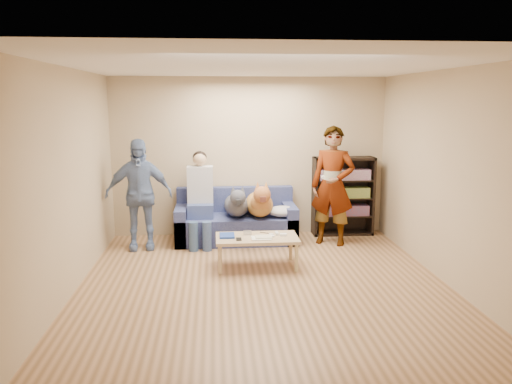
{
  "coord_description": "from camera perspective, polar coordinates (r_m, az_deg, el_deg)",
  "views": [
    {
      "loc": [
        -0.58,
        -5.69,
        2.23
      ],
      "look_at": [
        0.0,
        1.2,
        0.95
      ],
      "focal_mm": 35.0,
      "sensor_mm": 36.0,
      "label": 1
    }
  ],
  "objects": [
    {
      "name": "camera_silver",
      "position": [
        6.82,
        -0.99,
        -4.68
      ],
      "size": [
        0.11,
        0.06,
        0.05
      ],
      "primitive_type": "cube",
      "color": "#ADACB1",
      "rests_on": "coffee_table"
    },
    {
      "name": "magazine",
      "position": [
        6.64,
        0.86,
        -5.13
      ],
      "size": [
        0.22,
        0.17,
        0.01
      ],
      "primitive_type": "cube",
      "color": "beige",
      "rests_on": "coffee_table"
    },
    {
      "name": "blanket",
      "position": [
        7.83,
        3.05,
        -2.21
      ],
      "size": [
        0.47,
        0.4,
        0.16
      ],
      "primitive_type": "ellipsoid",
      "color": "#ABACB0",
      "rests_on": "sofa"
    },
    {
      "name": "wall_back",
      "position": [
        8.26,
        -0.75,
        4.03
      ],
      "size": [
        4.5,
        0.0,
        4.5
      ],
      "primitive_type": "plane",
      "rotation": [
        1.57,
        0.0,
        0.0
      ],
      "color": "tan",
      "rests_on": "ground"
    },
    {
      "name": "notebook_blue",
      "position": [
        6.74,
        -3.33,
        -4.99
      ],
      "size": [
        0.2,
        0.26,
        0.03
      ],
      "primitive_type": "cube",
      "color": "navy",
      "rests_on": "coffee_table"
    },
    {
      "name": "headphone_cup_b",
      "position": [
        6.79,
        1.75,
        -4.88
      ],
      "size": [
        0.07,
        0.07,
        0.02
      ],
      "primitive_type": "cylinder",
      "color": "silver",
      "rests_on": "coffee_table"
    },
    {
      "name": "coffee_table",
      "position": [
        6.73,
        0.11,
        -5.51
      ],
      "size": [
        1.1,
        0.6,
        0.42
      ],
      "color": "tan",
      "rests_on": "ground"
    },
    {
      "name": "dog_gray",
      "position": [
        7.79,
        -2.21,
        -1.39
      ],
      "size": [
        0.39,
        1.24,
        0.56
      ],
      "color": "#45464F",
      "rests_on": "sofa"
    },
    {
      "name": "person_standing_left",
      "position": [
        7.66,
        -13.24,
        -0.27
      ],
      "size": [
        1.01,
        0.5,
        1.67
      ],
      "primitive_type": "imported",
      "rotation": [
        0.0,
        0.0,
        0.09
      ],
      "color": "#7C8FC6",
      "rests_on": "ground"
    },
    {
      "name": "ceiling",
      "position": [
        5.73,
        1.03,
        14.19
      ],
      "size": [
        5.0,
        5.0,
        0.0
      ],
      "primitive_type": "plane",
      "rotation": [
        3.14,
        0.0,
        0.0
      ],
      "color": "white",
      "rests_on": "ground"
    },
    {
      "name": "wall_right",
      "position": [
        6.42,
        21.41,
        1.43
      ],
      "size": [
        0.0,
        5.0,
        5.0
      ],
      "primitive_type": "plane",
      "rotation": [
        1.57,
        0.0,
        -1.57
      ],
      "color": "tan",
      "rests_on": "ground"
    },
    {
      "name": "person_seated",
      "position": [
        7.8,
        -6.39,
        -0.34
      ],
      "size": [
        0.4,
        0.73,
        1.47
      ],
      "color": "#3B5182",
      "rests_on": "sofa"
    },
    {
      "name": "bookshelf",
      "position": [
        8.44,
        9.9,
        -0.25
      ],
      "size": [
        1.0,
        0.34,
        1.3
      ],
      "color": "black",
      "rests_on": "ground"
    },
    {
      "name": "held_controller",
      "position": [
        7.52,
        7.66,
        1.71
      ],
      "size": [
        0.05,
        0.13,
        0.03
      ],
      "primitive_type": "cube",
      "rotation": [
        0.0,
        0.0,
        -0.1
      ],
      "color": "white",
      "rests_on": "person_standing_right"
    },
    {
      "name": "ground",
      "position": [
        6.14,
        0.95,
        -10.83
      ],
      "size": [
        5.0,
        5.0,
        0.0
      ],
      "primitive_type": "plane",
      "color": "brown",
      "rests_on": "ground"
    },
    {
      "name": "wall_left",
      "position": [
        6.0,
        -20.92,
        0.87
      ],
      "size": [
        0.0,
        5.0,
        5.0
      ],
      "primitive_type": "plane",
      "rotation": [
        1.57,
        0.0,
        1.57
      ],
      "color": "tan",
      "rests_on": "ground"
    },
    {
      "name": "pen_black",
      "position": [
        6.9,
        0.97,
        -4.68
      ],
      "size": [
        0.13,
        0.08,
        0.01
      ],
      "primitive_type": "cylinder",
      "rotation": [
        0.0,
        1.57,
        -0.52
      ],
      "color": "black",
      "rests_on": "coffee_table"
    },
    {
      "name": "dog_tan",
      "position": [
        7.79,
        0.43,
        -1.24
      ],
      "size": [
        0.43,
        1.17,
        0.62
      ],
      "color": "#A97433",
      "rests_on": "sofa"
    },
    {
      "name": "person_standing_right",
      "position": [
        7.79,
        8.75,
        0.7
      ],
      "size": [
        0.8,
        0.69,
        1.84
      ],
      "primitive_type": "imported",
      "rotation": [
        0.0,
        0.0,
        -0.45
      ],
      "color": "gray",
      "rests_on": "ground"
    },
    {
      "name": "controller_a",
      "position": [
        6.84,
        2.38,
        -4.73
      ],
      "size": [
        0.04,
        0.13,
        0.03
      ],
      "primitive_type": "cube",
      "color": "silver",
      "rests_on": "coffee_table"
    },
    {
      "name": "wall_front",
      "position": [
        3.37,
        5.28,
        -5.61
      ],
      "size": [
        4.5,
        0.0,
        4.5
      ],
      "primitive_type": "plane",
      "rotation": [
        -1.57,
        0.0,
        0.0
      ],
      "color": "tan",
      "rests_on": "ground"
    },
    {
      "name": "papers",
      "position": [
        6.63,
        0.61,
        -5.29
      ],
      "size": [
        0.26,
        0.2,
        0.02
      ],
      "primitive_type": "cube",
      "color": "white",
      "rests_on": "coffee_table"
    },
    {
      "name": "headphone_cup_a",
      "position": [
        6.72,
        1.83,
        -5.06
      ],
      "size": [
        0.07,
        0.07,
        0.02
      ],
      "primitive_type": "cylinder",
      "color": "white",
      "rests_on": "coffee_table"
    },
    {
      "name": "wallet",
      "position": [
        6.59,
        -1.98,
        -5.4
      ],
      "size": [
        0.07,
        0.12,
        0.02
      ],
      "primitive_type": "cube",
      "color": "black",
      "rests_on": "coffee_table"
    },
    {
      "name": "sofa",
      "position": [
        8.03,
        -2.32,
        -3.56
      ],
      "size": [
        1.9,
        0.85,
        0.82
      ],
      "color": "#515B93",
      "rests_on": "ground"
    },
    {
      "name": "pen_orange",
      "position": [
        6.56,
        0.05,
        -5.48
      ],
      "size": [
        0.13,
        0.06,
        0.01
      ],
      "primitive_type": "cylinder",
      "rotation": [
        0.0,
        1.57,
        0.35
      ],
      "color": "#D15A1D",
      "rests_on": "coffee_table"
    },
    {
      "name": "controller_b",
      "position": [
        6.77,
        3.14,
        -4.89
      ],
      "size": [
        0.09,
        0.06,
        0.03
      ],
      "primitive_type": "cube",
      "color": "white",
      "rests_on": "coffee_table"
    }
  ]
}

